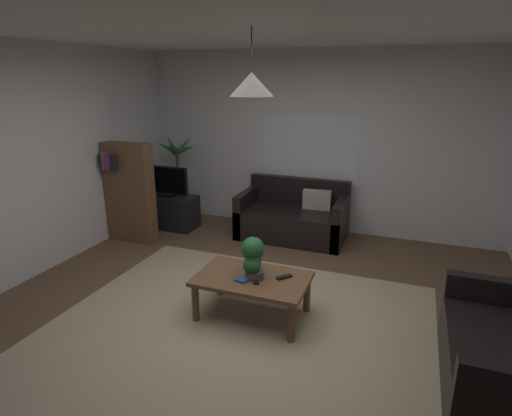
{
  "coord_description": "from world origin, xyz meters",
  "views": [
    {
      "loc": [
        1.36,
        -3.27,
        2.25
      ],
      "look_at": [
        0.0,
        0.3,
        1.05
      ],
      "focal_mm": 29.38,
      "sensor_mm": 36.0,
      "label": 1
    }
  ],
  "objects_px": {
    "coffee_table": "(252,283)",
    "tv_stand": "(168,211)",
    "potted_plant_on_table": "(253,257)",
    "couch_under_window": "(293,219)",
    "potted_palm_corner": "(179,185)",
    "tv": "(165,181)",
    "pendant_lamp": "(252,84)",
    "book_on_table_0": "(242,280)",
    "bookshelf_corner": "(129,192)",
    "remote_on_table_1": "(256,280)",
    "remote_on_table_0": "(284,277)"
  },
  "relations": [
    {
      "from": "coffee_table",
      "to": "couch_under_window",
      "type": "bearing_deg",
      "value": 95.79
    },
    {
      "from": "potted_plant_on_table",
      "to": "tv_stand",
      "type": "xyz_separation_m",
      "value": [
        -2.17,
        1.93,
        -0.38
      ]
    },
    {
      "from": "tv",
      "to": "bookshelf_corner",
      "type": "distance_m",
      "value": 0.66
    },
    {
      "from": "tv_stand",
      "to": "potted_plant_on_table",
      "type": "bearing_deg",
      "value": -41.69
    },
    {
      "from": "pendant_lamp",
      "to": "potted_plant_on_table",
      "type": "bearing_deg",
      "value": -21.02
    },
    {
      "from": "coffee_table",
      "to": "book_on_table_0",
      "type": "relative_size",
      "value": 8.95
    },
    {
      "from": "remote_on_table_0",
      "to": "tv",
      "type": "height_order",
      "value": "tv"
    },
    {
      "from": "bookshelf_corner",
      "to": "pendant_lamp",
      "type": "xyz_separation_m",
      "value": [
        2.35,
        -1.28,
        1.48
      ]
    },
    {
      "from": "coffee_table",
      "to": "remote_on_table_1",
      "type": "height_order",
      "value": "remote_on_table_1"
    },
    {
      "from": "tv_stand",
      "to": "bookshelf_corner",
      "type": "bearing_deg",
      "value": -105.86
    },
    {
      "from": "book_on_table_0",
      "to": "pendant_lamp",
      "type": "distance_m",
      "value": 1.77
    },
    {
      "from": "tv",
      "to": "couch_under_window",
      "type": "bearing_deg",
      "value": 8.58
    },
    {
      "from": "book_on_table_0",
      "to": "tv",
      "type": "xyz_separation_m",
      "value": [
        -2.1,
        2.01,
        0.31
      ]
    },
    {
      "from": "potted_palm_corner",
      "to": "tv_stand",
      "type": "bearing_deg",
      "value": -82.9
    },
    {
      "from": "coffee_table",
      "to": "tv_stand",
      "type": "bearing_deg",
      "value": 138.25
    },
    {
      "from": "couch_under_window",
      "to": "tv",
      "type": "bearing_deg",
      "value": -171.42
    },
    {
      "from": "couch_under_window",
      "to": "remote_on_table_1",
      "type": "distance_m",
      "value": 2.29
    },
    {
      "from": "tv_stand",
      "to": "bookshelf_corner",
      "type": "distance_m",
      "value": 0.82
    },
    {
      "from": "potted_palm_corner",
      "to": "bookshelf_corner",
      "type": "xyz_separation_m",
      "value": [
        -0.13,
        -1.09,
        0.15
      ]
    },
    {
      "from": "potted_plant_on_table",
      "to": "tv",
      "type": "xyz_separation_m",
      "value": [
        -2.17,
        1.91,
        0.11
      ]
    },
    {
      "from": "coffee_table",
      "to": "potted_palm_corner",
      "type": "distance_m",
      "value": 3.25
    },
    {
      "from": "bookshelf_corner",
      "to": "remote_on_table_1",
      "type": "bearing_deg",
      "value": -29.1
    },
    {
      "from": "potted_palm_corner",
      "to": "potted_plant_on_table",
      "type": "bearing_deg",
      "value": -46.78
    },
    {
      "from": "remote_on_table_0",
      "to": "potted_plant_on_table",
      "type": "height_order",
      "value": "potted_plant_on_table"
    },
    {
      "from": "book_on_table_0",
      "to": "coffee_table",
      "type": "bearing_deg",
      "value": 59.06
    },
    {
      "from": "bookshelf_corner",
      "to": "tv",
      "type": "bearing_deg",
      "value": 73.63
    },
    {
      "from": "couch_under_window",
      "to": "tv_stand",
      "type": "xyz_separation_m",
      "value": [
        -1.94,
        -0.27,
        -0.03
      ]
    },
    {
      "from": "bookshelf_corner",
      "to": "remote_on_table_0",
      "type": "bearing_deg",
      "value": -24.23
    },
    {
      "from": "remote_on_table_0",
      "to": "bookshelf_corner",
      "type": "bearing_deg",
      "value": -164.05
    },
    {
      "from": "coffee_table",
      "to": "tv_stand",
      "type": "xyz_separation_m",
      "value": [
        -2.16,
        1.93,
        -0.11
      ]
    },
    {
      "from": "tv_stand",
      "to": "potted_palm_corner",
      "type": "xyz_separation_m",
      "value": [
        -0.05,
        0.43,
        0.31
      ]
    },
    {
      "from": "coffee_table",
      "to": "remote_on_table_0",
      "type": "xyz_separation_m",
      "value": [
        0.29,
        0.09,
        0.07
      ]
    },
    {
      "from": "potted_plant_on_table",
      "to": "bookshelf_corner",
      "type": "xyz_separation_m",
      "value": [
        -2.36,
        1.28,
        0.09
      ]
    },
    {
      "from": "pendant_lamp",
      "to": "tv",
      "type": "bearing_deg",
      "value": 138.57
    },
    {
      "from": "book_on_table_0",
      "to": "remote_on_table_1",
      "type": "distance_m",
      "value": 0.13
    },
    {
      "from": "coffee_table",
      "to": "book_on_table_0",
      "type": "height_order",
      "value": "book_on_table_0"
    },
    {
      "from": "couch_under_window",
      "to": "coffee_table",
      "type": "distance_m",
      "value": 2.21
    },
    {
      "from": "remote_on_table_0",
      "to": "remote_on_table_1",
      "type": "height_order",
      "value": "same"
    },
    {
      "from": "coffee_table",
      "to": "remote_on_table_1",
      "type": "xyz_separation_m",
      "value": [
        0.06,
        -0.07,
        0.07
      ]
    },
    {
      "from": "tv_stand",
      "to": "pendant_lamp",
      "type": "height_order",
      "value": "pendant_lamp"
    },
    {
      "from": "tv",
      "to": "remote_on_table_1",
      "type": "bearing_deg",
      "value": -41.58
    },
    {
      "from": "tv",
      "to": "potted_palm_corner",
      "type": "xyz_separation_m",
      "value": [
        -0.05,
        0.46,
        -0.18
      ]
    },
    {
      "from": "couch_under_window",
      "to": "coffee_table",
      "type": "bearing_deg",
      "value": -84.21
    },
    {
      "from": "remote_on_table_0",
      "to": "tv_stand",
      "type": "xyz_separation_m",
      "value": [
        -2.45,
        1.84,
        -0.18
      ]
    },
    {
      "from": "couch_under_window",
      "to": "tv_stand",
      "type": "height_order",
      "value": "couch_under_window"
    },
    {
      "from": "coffee_table",
      "to": "potted_palm_corner",
      "type": "xyz_separation_m",
      "value": [
        -2.22,
        2.36,
        0.2
      ]
    },
    {
      "from": "tv",
      "to": "coffee_table",
      "type": "bearing_deg",
      "value": -41.43
    },
    {
      "from": "remote_on_table_0",
      "to": "pendant_lamp",
      "type": "distance_m",
      "value": 1.79
    },
    {
      "from": "tv",
      "to": "tv_stand",
      "type": "bearing_deg",
      "value": 90.0
    },
    {
      "from": "remote_on_table_0",
      "to": "pendant_lamp",
      "type": "bearing_deg",
      "value": -123.03
    }
  ]
}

